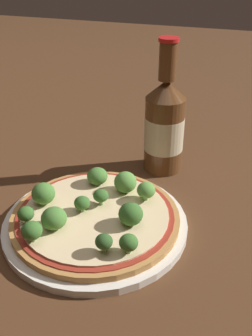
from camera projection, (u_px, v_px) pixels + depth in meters
The scene contains 16 objects.
ground_plane at pixel (90, 215), 0.61m from camera, with size 3.00×3.00×0.00m, color #4C2D19.
plate at pixel (96, 223), 0.59m from camera, with size 0.27×0.27×0.01m.
pizza at pixel (95, 216), 0.58m from camera, with size 0.25×0.25×0.01m.
broccoli_floret_0 at pixel (97, 176), 0.64m from camera, with size 0.03×0.03×0.03m.
broccoli_floret_1 at pixel (43, 194), 0.59m from camera, with size 0.04×0.04×0.03m.
broccoli_floret_2 at pixel (83, 203), 0.57m from camera, with size 0.02×0.02×0.02m.
broccoli_floret_3 at pixel (101, 196), 0.59m from camera, with size 0.02×0.02×0.03m.
broccoli_floret_4 at pixel (32, 231), 0.52m from camera, with size 0.03×0.03×0.03m.
broccoli_floret_5 at pixel (26, 214), 0.55m from camera, with size 0.02×0.02×0.03m.
broccoli_floret_6 at pixel (146, 190), 0.60m from camera, with size 0.03×0.03×0.03m.
broccoli_floret_7 at pixel (129, 243), 0.50m from camera, with size 0.02×0.02×0.03m.
broccoli_floret_8 at pixel (104, 242), 0.50m from camera, with size 0.02×0.02×0.03m.
broccoli_floret_9 at pixel (131, 214), 0.55m from camera, with size 0.03×0.03×0.03m.
broccoli_floret_10 at pixel (125, 182), 0.62m from camera, with size 0.04×0.04×0.03m.
broccoli_floret_11 at pixel (54, 218), 0.54m from camera, with size 0.04×0.04×0.03m.
beer_bottle at pixel (164, 125), 0.70m from camera, with size 0.07×0.07×0.24m.
Camera 1 is at (0.21, -0.45, 0.38)m, focal length 42.00 mm.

